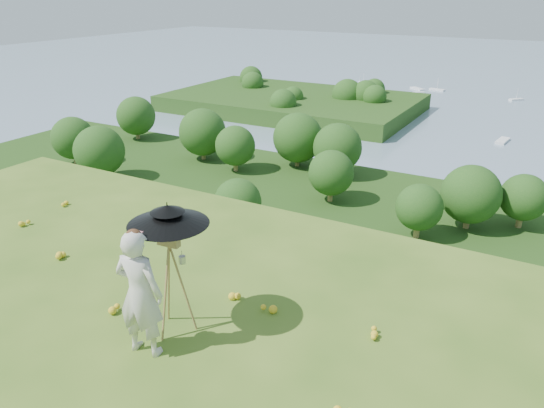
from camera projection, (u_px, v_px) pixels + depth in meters
The scene contains 10 objects.
forest_slope at pixel (420, 403), 46.36m from camera, with size 140.00×56.00×22.00m, color #1D3E10.
shoreline_tier at pixel (485, 273), 81.21m from camera, with size 170.00×28.00×8.00m, color #706C5A.
peninsula at pixel (292, 95), 177.05m from camera, with size 90.00×60.00×12.00m, color #1D3E10, non-canonical shape.
slope_trees at pixel (439, 262), 41.02m from camera, with size 110.00×50.00×6.00m, color #164A17, non-canonical shape.
harbor_town at pixel (491, 235), 78.73m from camera, with size 110.00×22.00×5.00m, color beige, non-canonical shape.
moored_boats at pixel (491, 127), 155.20m from camera, with size 140.00×140.00×0.70m, color white, non-canonical shape.
painter at pixel (140, 293), 7.12m from camera, with size 0.69×0.45×1.88m, color beige.
field_easel at pixel (172, 278), 7.62m from camera, with size 0.66×0.66×1.74m, color #9F7942, non-canonical shape.
sun_umbrella at pixel (168, 223), 7.32m from camera, with size 1.14×1.14×0.61m, color black, non-canonical shape.
painter_cap at pixel (133, 234), 6.79m from camera, with size 0.22×0.26×0.10m, color #D97784, non-canonical shape.
Camera 1 is at (6.57, -2.90, 4.77)m, focal length 35.00 mm.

